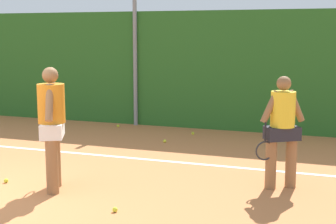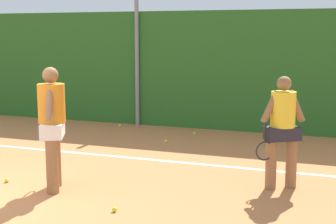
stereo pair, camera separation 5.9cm
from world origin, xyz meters
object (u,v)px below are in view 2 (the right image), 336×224
tennis_ball_1 (114,209)px  tennis_ball_2 (120,126)px  tennis_ball_3 (7,180)px  tennis_ball_5 (194,133)px  tennis_ball_6 (166,141)px  player_foreground_near (52,122)px  player_midcourt (282,126)px

tennis_ball_1 → tennis_ball_2: size_ratio=1.00×
tennis_ball_3 → tennis_ball_5: bearing=69.3°
tennis_ball_6 → tennis_ball_2: bearing=143.0°
tennis_ball_2 → tennis_ball_1: bearing=-65.4°
player_foreground_near → tennis_ball_1: size_ratio=26.85×
tennis_ball_2 → tennis_ball_5: (1.96, -0.27, 0.00)m
player_midcourt → tennis_ball_5: bearing=-87.4°
tennis_ball_1 → tennis_ball_6: (-0.76, 4.00, 0.00)m
tennis_ball_6 → tennis_ball_1: bearing=-79.2°
tennis_ball_1 → tennis_ball_3: 2.17m
player_foreground_near → tennis_ball_6: 3.62m
tennis_ball_1 → tennis_ball_5: (-0.44, 4.96, 0.00)m
player_foreground_near → player_midcourt: 3.29m
tennis_ball_1 → tennis_ball_3: size_ratio=1.00×
tennis_ball_2 → tennis_ball_3: 4.66m
tennis_ball_1 → tennis_ball_6: same height
tennis_ball_6 → tennis_ball_5: bearing=71.4°
tennis_ball_1 → tennis_ball_6: 4.07m
player_midcourt → tennis_ball_6: (-2.61, 2.29, -0.88)m
tennis_ball_1 → tennis_ball_2: same height
tennis_ball_1 → tennis_ball_5: size_ratio=1.00×
tennis_ball_5 → player_foreground_near: bearing=-100.0°
player_midcourt → tennis_ball_5: 4.07m
player_foreground_near → player_midcourt: bearing=-95.2°
player_midcourt → tennis_ball_1: bearing=10.1°
tennis_ball_2 → tennis_ball_6: bearing=-37.0°
player_midcourt → tennis_ball_2: player_midcourt is taller
player_foreground_near → player_midcourt: player_foreground_near is taller
tennis_ball_6 → tennis_ball_3: bearing=-111.2°
tennis_ball_5 → tennis_ball_6: bearing=-108.6°
player_foreground_near → tennis_ball_5: bearing=-36.1°
tennis_ball_2 → tennis_ball_3: size_ratio=1.00×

